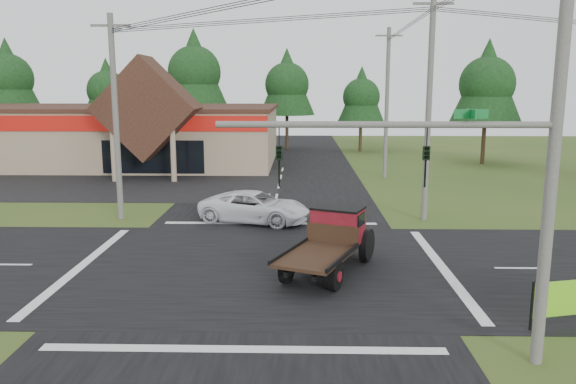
{
  "coord_description": "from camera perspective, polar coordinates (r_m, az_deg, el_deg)",
  "views": [
    {
      "loc": [
        1.51,
        -20.82,
        6.87
      ],
      "look_at": [
        0.95,
        4.1,
        2.2
      ],
      "focal_mm": 35.0,
      "sensor_mm": 36.0,
      "label": 1
    }
  ],
  "objects": [
    {
      "name": "tree_row_c",
      "position": [
        62.91,
        -9.49,
        12.16
      ],
      "size": [
        7.28,
        7.28,
        13.13
      ],
      "color": "#332316",
      "rests_on": "ground"
    },
    {
      "name": "utility_pole_nr",
      "position": [
        14.66,
        25.49,
        4.77
      ],
      "size": [
        2.0,
        0.3,
        11.0
      ],
      "color": "#595651",
      "rests_on": "ground"
    },
    {
      "name": "utility_pole_nw",
      "position": [
        30.39,
        -17.11,
        7.35
      ],
      "size": [
        2.0,
        0.3,
        10.5
      ],
      "color": "#595651",
      "rests_on": "ground"
    },
    {
      "name": "antique_flatbed_truck",
      "position": [
        21.0,
        4.04,
        -5.14
      ],
      "size": [
        4.2,
        6.02,
        2.36
      ],
      "primitive_type": null,
      "rotation": [
        0.0,
        0.0,
        -0.4
      ],
      "color": "#5D0D15",
      "rests_on": "ground"
    },
    {
      "name": "tree_row_e",
      "position": [
        61.17,
        7.47,
        9.74
      ],
      "size": [
        5.04,
        5.04,
        9.09
      ],
      "color": "#332316",
      "rests_on": "ground"
    },
    {
      "name": "road_ns",
      "position": [
        21.98,
        -2.75,
        -7.59
      ],
      "size": [
        12.0,
        120.0,
        0.02
      ],
      "primitive_type": "cube",
      "color": "black",
      "rests_on": "ground"
    },
    {
      "name": "tree_row_d",
      "position": [
        62.84,
        -0.11,
        11.07
      ],
      "size": [
        6.16,
        6.16,
        11.11
      ],
      "color": "#332316",
      "rests_on": "ground"
    },
    {
      "name": "road_ew",
      "position": [
        21.97,
        -2.75,
        -7.59
      ],
      "size": [
        120.0,
        12.0,
        0.02
      ],
      "primitive_type": "cube",
      "color": "black",
      "rests_on": "ground"
    },
    {
      "name": "ground",
      "position": [
        21.98,
        -2.75,
        -7.62
      ],
      "size": [
        120.0,
        120.0,
        0.0
      ],
      "primitive_type": "plane",
      "color": "#344F1C",
      "rests_on": "ground"
    },
    {
      "name": "tree_row_a",
      "position": [
        68.51,
        -26.59,
        10.5
      ],
      "size": [
        6.72,
        6.72,
        12.12
      ],
      "color": "#332316",
      "rests_on": "ground"
    },
    {
      "name": "cvs_building",
      "position": [
        53.41,
        -17.63,
        5.72
      ],
      "size": [
        30.4,
        18.2,
        9.19
      ],
      "color": "tan",
      "rests_on": "ground"
    },
    {
      "name": "parking_apron",
      "position": [
        43.28,
        -19.75,
        0.87
      ],
      "size": [
        28.0,
        14.0,
        0.02
      ],
      "primitive_type": "cube",
      "color": "black",
      "rests_on": "ground"
    },
    {
      "name": "white_pickup",
      "position": [
        28.99,
        -3.38,
        -1.52
      ],
      "size": [
        6.18,
        4.12,
        1.58
      ],
      "primitive_type": "imported",
      "rotation": [
        0.0,
        0.0,
        1.28
      ],
      "color": "white",
      "rests_on": "ground"
    },
    {
      "name": "tree_row_b",
      "position": [
        66.4,
        -17.91,
        9.97
      ],
      "size": [
        5.6,
        5.6,
        10.1
      ],
      "color": "#332316",
      "rests_on": "ground"
    },
    {
      "name": "utility_pole_ne",
      "position": [
        29.56,
        14.11,
        8.4
      ],
      "size": [
        2.0,
        0.3,
        11.5
      ],
      "color": "#595651",
      "rests_on": "ground"
    },
    {
      "name": "tree_side_ne",
      "position": [
        53.43,
        19.59,
        10.56
      ],
      "size": [
        6.16,
        6.16,
        11.11
      ],
      "color": "#332316",
      "rests_on": "ground"
    },
    {
      "name": "utility_pole_n",
      "position": [
        43.33,
        10.01,
        8.96
      ],
      "size": [
        2.0,
        0.3,
        11.2
      ],
      "color": "#595651",
      "rests_on": "ground"
    },
    {
      "name": "traffic_signal_mast",
      "position": [
        14.22,
        18.91,
        0.13
      ],
      "size": [
        8.12,
        0.24,
        7.0
      ],
      "color": "#595651",
      "rests_on": "ground"
    }
  ]
}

